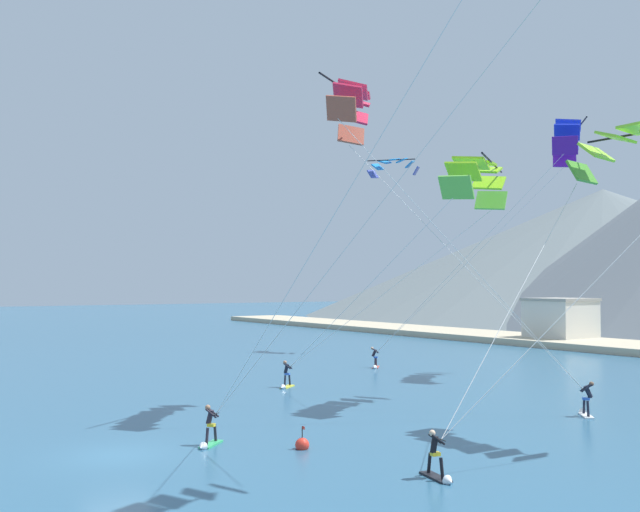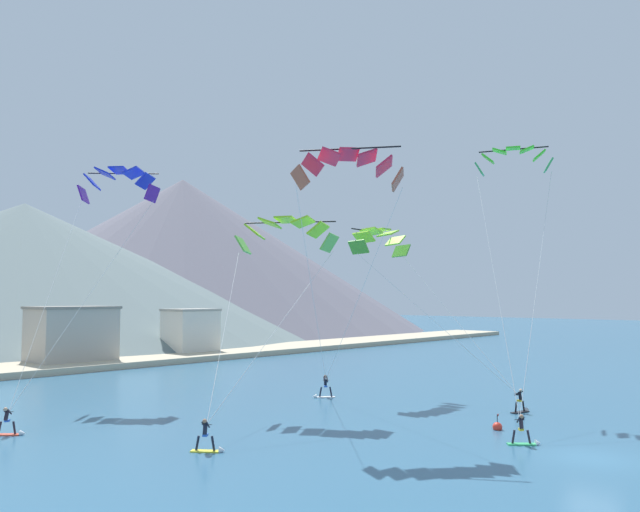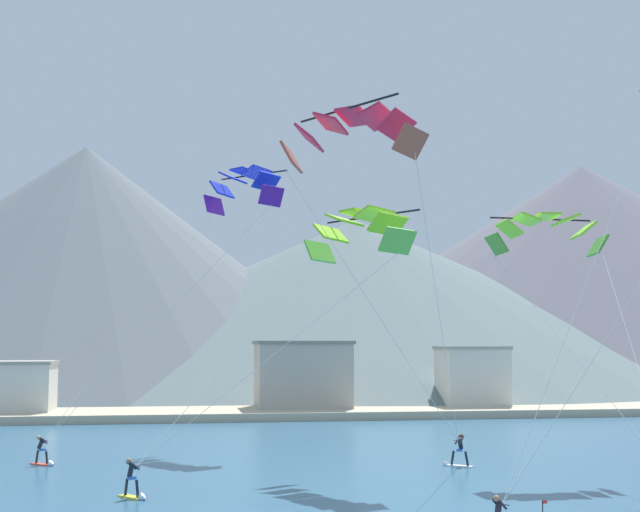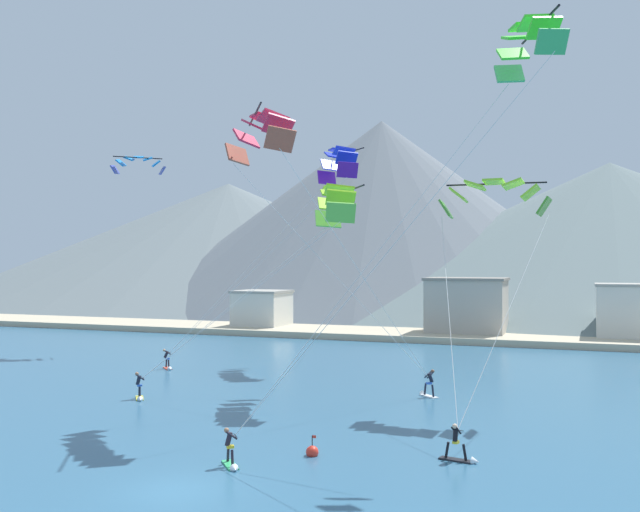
{
  "view_description": "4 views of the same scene",
  "coord_description": "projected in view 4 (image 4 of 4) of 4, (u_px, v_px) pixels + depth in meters",
  "views": [
    {
      "loc": [
        26.72,
        -8.81,
        6.42
      ],
      "look_at": [
        -3.54,
        11.49,
        7.9
      ],
      "focal_mm": 40.0,
      "sensor_mm": 36.0,
      "label": 1
    },
    {
      "loc": [
        -31.09,
        -11.12,
        7.66
      ],
      "look_at": [
        1.75,
        19.23,
        10.67
      ],
      "focal_mm": 35.0,
      "sensor_mm": 36.0,
      "label": 2
    },
    {
      "loc": [
        -10.07,
        -24.45,
        6.45
      ],
      "look_at": [
        -3.76,
        14.39,
        10.34
      ],
      "focal_mm": 50.0,
      "sensor_mm": 36.0,
      "label": 3
    },
    {
      "loc": [
        14.37,
        -22.75,
        8.48
      ],
      "look_at": [
        0.45,
        13.87,
        8.8
      ],
      "focal_mm": 40.0,
      "sensor_mm": 36.0,
      "label": 4
    }
  ],
  "objects": [
    {
      "name": "parafoil_kite_near_trail",
      "position": [
        335.0,
        202.0,
        45.46
      ],
      "size": [
        13.43,
        9.05,
        12.02
      ],
      "color": "#69C541"
    },
    {
      "name": "shore_building_promenade_mid",
      "position": [
        467.0,
        308.0,
        78.94
      ],
      "size": [
        8.74,
        6.32,
        6.72
      ],
      "color": "#B7AD9E",
      "rests_on": "ground"
    },
    {
      "name": "kitesurfer_far_left",
      "position": [
        168.0,
        363.0,
        56.18
      ],
      "size": [
        1.53,
        1.49,
        1.67
      ],
      "color": "#E54C33",
      "rests_on": "ground"
    },
    {
      "name": "parafoil_kite_mid_center",
      "position": [
        263.0,
        133.0,
        39.39
      ],
      "size": [
        10.42,
        11.5,
        15.32
      ],
      "color": "#AE4C35"
    },
    {
      "name": "shoreline_strip",
      "position": [
        450.0,
        336.0,
        77.68
      ],
      "size": [
        180.0,
        10.0,
        0.7
      ],
      "primitive_type": "cube",
      "color": "#BCAD8E",
      "rests_on": "ground"
    },
    {
      "name": "shore_building_quay_east",
      "position": [
        262.0,
        310.0,
        87.39
      ],
      "size": [
        6.05,
        6.15,
        4.98
      ],
      "color": "silver",
      "rests_on": "ground"
    },
    {
      "name": "mountain_peak_central_summit",
      "position": [
        610.0,
        236.0,
        124.0
      ],
      "size": [
        113.62,
        113.62,
        25.8
      ],
      "color": "slate",
      "rests_on": "ground"
    },
    {
      "name": "shore_building_harbour_front",
      "position": [
        627.0,
        314.0,
        73.64
      ],
      "size": [
        6.22,
        5.34,
        6.23
      ],
      "color": "silver",
      "rests_on": "ground"
    },
    {
      "name": "parafoil_kite_distant_high_outer",
      "position": [
        138.0,
        163.0,
        69.53
      ],
      "size": [
        5.05,
        4.16,
        1.95
      ],
      "color": "#424EAB"
    },
    {
      "name": "kitesurfer_near_lead",
      "position": [
        231.0,
        456.0,
        29.34
      ],
      "size": [
        1.44,
        1.58,
        1.68
      ],
      "color": "#33B266",
      "rests_on": "ground"
    },
    {
      "name": "parafoil_kite_far_left",
      "position": [
        338.0,
        162.0,
        60.6
      ],
      "size": [
        13.98,
        11.55,
        16.86
      ],
      "color": "#4C158E"
    },
    {
      "name": "kitesurfer_far_right",
      "position": [
        461.0,
        451.0,
        30.19
      ],
      "size": [
        1.79,
        0.75,
        1.68
      ],
      "color": "black",
      "rests_on": "ground"
    },
    {
      "name": "ground_plane",
      "position": [
        175.0,
        491.0,
        26.3
      ],
      "size": [
        400.0,
        400.0,
        0.0
      ],
      "primitive_type": "plane",
      "color": "#2D5B7A"
    },
    {
      "name": "mountain_peak_west_ridge",
      "position": [
        228.0,
        241.0,
        166.17
      ],
      "size": [
        126.33,
        126.33,
        26.75
      ],
      "color": "slate",
      "rests_on": "ground"
    },
    {
      "name": "parafoil_kite_near_lead",
      "position": [
        525.0,
        45.0,
        30.79
      ],
      "size": [
        13.16,
        8.15,
        17.53
      ],
      "color": "green"
    },
    {
      "name": "parafoil_kite_far_right",
      "position": [
        494.0,
        194.0,
        41.28
      ],
      "size": [
        6.39,
        12.48,
        12.02
      ],
      "color": "#4A9A2B"
    },
    {
      "name": "kitesurfer_near_trail",
      "position": [
        139.0,
        391.0,
        43.86
      ],
      "size": [
        1.37,
        1.63,
        1.74
      ],
      "color": "yellow",
      "rests_on": "ground"
    },
    {
      "name": "kitesurfer_mid_center",
      "position": [
        428.0,
        387.0,
        44.88
      ],
      "size": [
        1.57,
        1.44,
        1.78
      ],
      "color": "white",
      "rests_on": "ground"
    },
    {
      "name": "mountain_peak_east_shoulder",
      "position": [
        382.0,
        213.0,
        139.01
      ],
      "size": [
        95.43,
        95.43,
        36.06
      ],
      "color": "slate",
      "rests_on": "ground"
    },
    {
      "name": "race_marker_buoy",
      "position": [
        312.0,
        452.0,
        31.12
      ],
      "size": [
        0.56,
        0.56,
        1.02
      ],
      "color": "red",
      "rests_on": "ground"
    }
  ]
}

